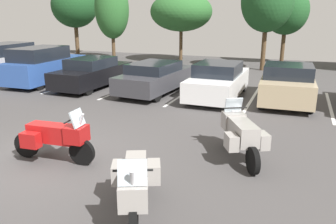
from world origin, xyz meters
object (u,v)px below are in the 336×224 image
(car_blue, at_px, (44,66))
(car_tan, at_px, (287,84))
(car_charcoal, at_px, (156,77))
(car_white, at_px, (218,81))
(motorcycle_touring, at_px, (55,137))
(motorcycle_second, at_px, (241,133))
(car_black, at_px, (93,73))
(motorcycle_third, at_px, (135,183))
(car_silver, at_px, (9,60))

(car_blue, xyz_separation_m, car_tan, (11.80, 0.44, -0.15))
(car_charcoal, xyz_separation_m, car_white, (2.87, 0.01, 0.02))
(motorcycle_touring, relative_size, motorcycle_second, 1.11)
(car_black, xyz_separation_m, car_tan, (8.96, 0.30, 0.06))
(car_blue, bearing_deg, motorcycle_third, -42.44)
(motorcycle_touring, bearing_deg, car_black, 118.00)
(car_black, xyz_separation_m, car_charcoal, (3.34, 0.07, 0.00))
(car_black, distance_m, car_tan, 8.97)
(motorcycle_touring, distance_m, motorcycle_third, 3.13)
(motorcycle_second, bearing_deg, car_black, 144.20)
(motorcycle_third, relative_size, car_silver, 0.45)
(motorcycle_third, height_order, car_charcoal, car_charcoal)
(car_blue, height_order, car_white, car_blue)
(car_black, relative_size, car_charcoal, 0.97)
(motorcycle_second, xyz_separation_m, car_blue, (-11.02, 5.76, 0.25))
(motorcycle_third, distance_m, car_silver, 15.96)
(car_charcoal, bearing_deg, motorcycle_second, -50.96)
(car_white, bearing_deg, car_charcoal, -179.87)
(car_silver, relative_size, car_white, 1.01)
(motorcycle_third, bearing_deg, motorcycle_second, 68.44)
(car_silver, height_order, car_charcoal, car_silver)
(car_blue, bearing_deg, car_black, 2.86)
(motorcycle_third, bearing_deg, car_tan, 77.79)
(car_tan, bearing_deg, motorcycle_touring, -121.14)
(car_tan, bearing_deg, motorcycle_second, -97.13)
(motorcycle_third, xyz_separation_m, car_blue, (-9.77, 8.93, 0.27))
(car_black, xyz_separation_m, car_white, (6.21, 0.08, 0.03))
(car_blue, xyz_separation_m, car_white, (9.05, 0.22, -0.18))
(car_silver, distance_m, car_tan, 14.80)
(motorcycle_touring, relative_size, car_white, 0.47)
(car_silver, relative_size, car_tan, 1.10)
(motorcycle_touring, height_order, car_tan, car_tan)
(car_silver, bearing_deg, car_blue, -11.80)
(car_silver, height_order, car_black, car_silver)
(car_charcoal, height_order, car_tan, car_tan)
(car_black, relative_size, car_tan, 1.12)
(motorcycle_third, bearing_deg, motorcycle_touring, 154.54)
(car_black, bearing_deg, car_silver, 175.25)
(car_silver, relative_size, car_charcoal, 0.95)
(car_white, bearing_deg, motorcycle_touring, -105.07)
(car_charcoal, xyz_separation_m, car_tan, (5.62, 0.23, 0.06))
(motorcycle_touring, height_order, car_black, car_black)
(motorcycle_touring, relative_size, car_blue, 0.46)
(car_silver, relative_size, car_blue, 0.99)
(car_silver, distance_m, car_black, 5.86)
(motorcycle_touring, height_order, car_blue, car_blue)
(car_black, height_order, car_tan, car_tan)
(motorcycle_second, distance_m, car_tan, 6.25)
(motorcycle_touring, xyz_separation_m, car_silver, (-9.95, 8.22, 0.32))
(motorcycle_third, bearing_deg, car_charcoal, 111.44)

